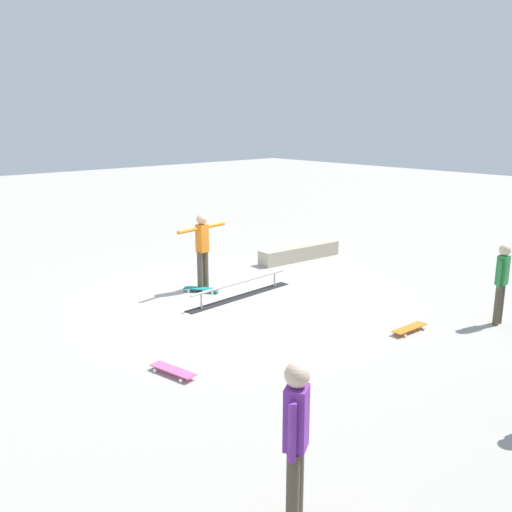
{
  "coord_description": "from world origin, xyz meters",
  "views": [
    {
      "loc": [
        7.09,
        8.51,
        3.73
      ],
      "look_at": [
        -0.26,
        0.4,
        1.0
      ],
      "focal_mm": 38.96,
      "sensor_mm": 36.0,
      "label": 1
    }
  ],
  "objects_px": {
    "skater_main": "(202,246)",
    "bystander_purple_shirt": "(296,438)",
    "grind_rail": "(240,290)",
    "skateboard_main": "(202,289)",
    "loose_skateboard_orange": "(410,328)",
    "skate_ledge": "(300,253)",
    "bystander_green_shirt": "(502,280)",
    "loose_skateboard_pink": "(173,370)"
  },
  "relations": [
    {
      "from": "skate_ledge",
      "to": "skater_main",
      "type": "xyz_separation_m",
      "value": [
        3.55,
        0.41,
        0.8
      ]
    },
    {
      "from": "skate_ledge",
      "to": "skateboard_main",
      "type": "relative_size",
      "value": 3.25
    },
    {
      "from": "bystander_green_shirt",
      "to": "loose_skateboard_orange",
      "type": "distance_m",
      "value": 1.95
    },
    {
      "from": "skateboard_main",
      "to": "skater_main",
      "type": "bearing_deg",
      "value": 97.69
    },
    {
      "from": "grind_rail",
      "to": "loose_skateboard_orange",
      "type": "bearing_deg",
      "value": 102.04
    },
    {
      "from": "skateboard_main",
      "to": "bystander_green_shirt",
      "type": "xyz_separation_m",
      "value": [
        -2.9,
        5.26,
        0.79
      ]
    },
    {
      "from": "skate_ledge",
      "to": "skater_main",
      "type": "bearing_deg",
      "value": 6.54
    },
    {
      "from": "grind_rail",
      "to": "skateboard_main",
      "type": "height_order",
      "value": "grind_rail"
    },
    {
      "from": "grind_rail",
      "to": "skateboard_main",
      "type": "bearing_deg",
      "value": -67.59
    },
    {
      "from": "grind_rail",
      "to": "bystander_green_shirt",
      "type": "distance_m",
      "value": 5.13
    },
    {
      "from": "grind_rail",
      "to": "bystander_purple_shirt",
      "type": "relative_size",
      "value": 1.7
    },
    {
      "from": "grind_rail",
      "to": "skater_main",
      "type": "xyz_separation_m",
      "value": [
        0.26,
        -0.97,
        0.84
      ]
    },
    {
      "from": "bystander_purple_shirt",
      "to": "skater_main",
      "type": "bearing_deg",
      "value": 29.18
    },
    {
      "from": "grind_rail",
      "to": "skate_ledge",
      "type": "xyz_separation_m",
      "value": [
        -3.3,
        -1.38,
        0.04
      ]
    },
    {
      "from": "loose_skateboard_pink",
      "to": "loose_skateboard_orange",
      "type": "height_order",
      "value": "same"
    },
    {
      "from": "skater_main",
      "to": "loose_skateboard_pink",
      "type": "xyz_separation_m",
      "value": [
        2.9,
        3.11,
        -0.92
      ]
    },
    {
      "from": "skate_ledge",
      "to": "bystander_purple_shirt",
      "type": "relative_size",
      "value": 1.49
    },
    {
      "from": "skateboard_main",
      "to": "loose_skateboard_orange",
      "type": "xyz_separation_m",
      "value": [
        -1.35,
        4.39,
        0.0
      ]
    },
    {
      "from": "grind_rail",
      "to": "loose_skateboard_orange",
      "type": "xyz_separation_m",
      "value": [
        -0.95,
        3.55,
        -0.08
      ]
    },
    {
      "from": "skater_main",
      "to": "skateboard_main",
      "type": "distance_m",
      "value": 0.94
    },
    {
      "from": "skater_main",
      "to": "bystander_purple_shirt",
      "type": "height_order",
      "value": "skater_main"
    },
    {
      "from": "skateboard_main",
      "to": "loose_skateboard_pink",
      "type": "bearing_deg",
      "value": -78.48
    },
    {
      "from": "bystander_green_shirt",
      "to": "loose_skateboard_orange",
      "type": "height_order",
      "value": "bystander_green_shirt"
    },
    {
      "from": "grind_rail",
      "to": "skate_ledge",
      "type": "bearing_deg",
      "value": -160.21
    },
    {
      "from": "grind_rail",
      "to": "bystander_purple_shirt",
      "type": "distance_m",
      "value": 6.98
    },
    {
      "from": "skater_main",
      "to": "skateboard_main",
      "type": "bearing_deg",
      "value": -143.71
    },
    {
      "from": "skater_main",
      "to": "skateboard_main",
      "type": "xyz_separation_m",
      "value": [
        0.14,
        0.13,
        -0.92
      ]
    },
    {
      "from": "skateboard_main",
      "to": "bystander_purple_shirt",
      "type": "relative_size",
      "value": 0.46
    },
    {
      "from": "skater_main",
      "to": "skateboard_main",
      "type": "height_order",
      "value": "skater_main"
    },
    {
      "from": "skateboard_main",
      "to": "grind_rail",
      "type": "bearing_deg",
      "value": -10.29
    },
    {
      "from": "loose_skateboard_orange",
      "to": "skateboard_main",
      "type": "bearing_deg",
      "value": 110.1
    },
    {
      "from": "skate_ledge",
      "to": "bystander_purple_shirt",
      "type": "xyz_separation_m",
      "value": [
        7.42,
        6.96,
        0.76
      ]
    },
    {
      "from": "skater_main",
      "to": "loose_skateboard_orange",
      "type": "bearing_deg",
      "value": -82.1
    },
    {
      "from": "bystander_green_shirt",
      "to": "loose_skateboard_pink",
      "type": "height_order",
      "value": "bystander_green_shirt"
    },
    {
      "from": "loose_skateboard_pink",
      "to": "loose_skateboard_orange",
      "type": "relative_size",
      "value": 1.02
    },
    {
      "from": "grind_rail",
      "to": "skateboard_main",
      "type": "xyz_separation_m",
      "value": [
        0.4,
        -0.84,
        -0.08
      ]
    },
    {
      "from": "loose_skateboard_pink",
      "to": "loose_skateboard_orange",
      "type": "bearing_deg",
      "value": -119.59
    },
    {
      "from": "skater_main",
      "to": "bystander_green_shirt",
      "type": "relative_size",
      "value": 1.12
    },
    {
      "from": "loose_skateboard_pink",
      "to": "loose_skateboard_orange",
      "type": "distance_m",
      "value": 4.34
    },
    {
      "from": "loose_skateboard_orange",
      "to": "loose_skateboard_pink",
      "type": "bearing_deg",
      "value": 163.97
    },
    {
      "from": "grind_rail",
      "to": "skate_ledge",
      "type": "relative_size",
      "value": 1.14
    },
    {
      "from": "skate_ledge",
      "to": "loose_skateboard_orange",
      "type": "height_order",
      "value": "skate_ledge"
    }
  ]
}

